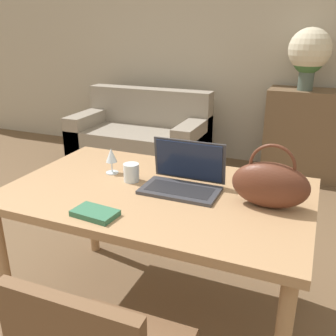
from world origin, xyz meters
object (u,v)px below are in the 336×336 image
wine_glass (111,157)px  drinking_glass (131,172)px  laptop (184,176)px  flower_vase (309,53)px  couch (141,140)px  handbag (270,184)px

wine_glass → drinking_glass: bearing=-20.9°
drinking_glass → laptop: bearing=5.0°
laptop → flower_vase: flower_vase is taller
flower_vase → couch: bearing=-170.1°
laptop → drinking_glass: size_ratio=3.99×
wine_glass → flower_vase: 2.42m
couch → drinking_glass: 2.28m
wine_glass → handbag: size_ratio=0.42×
drinking_glass → flower_vase: 2.43m
drinking_glass → handbag: 0.69m
couch → laptop: size_ratio=3.93×
laptop → drinking_glass: bearing=-175.0°
flower_vase → handbag: bearing=-89.5°
wine_glass → laptop: bearing=-4.4°
drinking_glass → wine_glass: size_ratio=0.66×
couch → laptop: laptop is taller
couch → drinking_glass: size_ratio=15.69×
couch → laptop: bearing=-58.1°
drinking_glass → handbag: (0.69, -0.03, 0.06)m
laptop → couch: bearing=121.9°
couch → wine_glass: 2.19m
drinking_glass → wine_glass: bearing=159.1°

